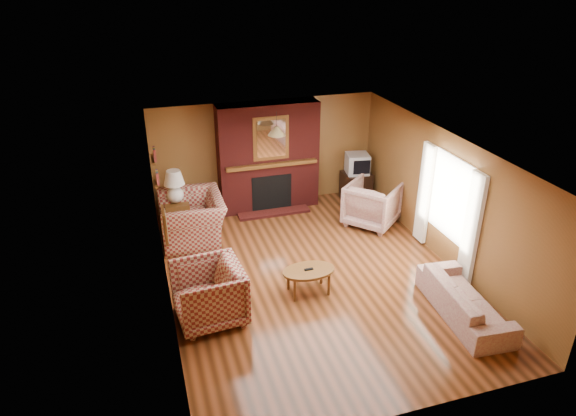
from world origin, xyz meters
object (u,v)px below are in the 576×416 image
object	(u,v)px
floral_armchair	(372,204)
table_lamp	(174,185)
fireplace	(268,158)
tv_stand	(356,186)
plaid_loveseat	(192,218)
floral_sofa	(465,300)
plaid_armchair	(209,294)
coffee_table	(309,273)
crt_tv	(357,164)
side_table	(178,216)

from	to	relation	value
floral_armchair	table_lamp	size ratio (longest dim) A/B	1.47
fireplace	tv_stand	bearing A→B (deg)	-5.15
plaid_loveseat	tv_stand	xyz separation A→B (m)	(3.90, 0.81, -0.13)
floral_armchair	fireplace	bearing A→B (deg)	10.91
fireplace	tv_stand	distance (m)	2.23
floral_sofa	floral_armchair	xyz separation A→B (m)	(-0.04, 3.28, 0.18)
floral_armchair	tv_stand	size ratio (longest dim) A/B	1.55
floral_sofa	tv_stand	bearing A→B (deg)	2.56
table_lamp	floral_sofa	bearing A→B (deg)	-46.38
plaid_armchair	table_lamp	size ratio (longest dim) A/B	1.51
coffee_table	tv_stand	size ratio (longest dim) A/B	1.36
fireplace	plaid_armchair	world-z (taller)	fireplace
plaid_armchair	crt_tv	size ratio (longest dim) A/B	1.82
coffee_table	crt_tv	size ratio (longest dim) A/B	1.57
fireplace	crt_tv	size ratio (longest dim) A/B	4.20
plaid_armchair	side_table	xyz separation A→B (m)	(-0.15, 3.13, -0.15)
side_table	crt_tv	distance (m)	4.20
plaid_armchair	tv_stand	xyz separation A→B (m)	(4.00, 3.48, -0.14)
floral_sofa	crt_tv	size ratio (longest dim) A/B	3.36
side_table	table_lamp	bearing A→B (deg)	0.00
plaid_loveseat	plaid_armchair	distance (m)	2.67
floral_armchair	plaid_loveseat	bearing A→B (deg)	41.89
plaid_armchair	floral_armchair	distance (m)	4.40
floral_sofa	floral_armchair	world-z (taller)	floral_armchair
table_lamp	tv_stand	world-z (taller)	table_lamp
fireplace	floral_armchair	world-z (taller)	fireplace
fireplace	floral_armchair	size ratio (longest dim) A/B	2.36
floral_sofa	side_table	size ratio (longest dim) A/B	3.01
plaid_loveseat	crt_tv	distance (m)	4.01
fireplace	coffee_table	distance (m)	3.53
floral_armchair	table_lamp	bearing A→B (deg)	35.88
plaid_armchair	side_table	distance (m)	3.14
table_lamp	crt_tv	xyz separation A→B (m)	(4.15, 0.34, -0.14)
plaid_armchair	floral_sofa	distance (m)	4.00
plaid_armchair	side_table	size ratio (longest dim) A/B	1.63
floral_armchair	coffee_table	size ratio (longest dim) A/B	1.14
plaid_armchair	table_lamp	distance (m)	3.18
fireplace	coffee_table	size ratio (longest dim) A/B	2.68
plaid_loveseat	floral_armchair	xyz separation A→B (m)	(3.71, -0.46, 0.01)
plaid_armchair	tv_stand	size ratio (longest dim) A/B	1.58
fireplace	plaid_armchair	size ratio (longest dim) A/B	2.31
side_table	tv_stand	bearing A→B (deg)	4.82
plaid_armchair	crt_tv	world-z (taller)	crt_tv
coffee_table	side_table	bearing A→B (deg)	122.65
floral_armchair	coffee_table	xyz separation A→B (m)	(-2.10, -1.98, -0.08)
fireplace	crt_tv	xyz separation A→B (m)	(2.05, -0.19, -0.29)
crt_tv	plaid_armchair	bearing A→B (deg)	-139.02
floral_sofa	side_table	world-z (taller)	side_table
floral_sofa	table_lamp	distance (m)	5.85
table_lamp	tv_stand	size ratio (longest dim) A/B	1.05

